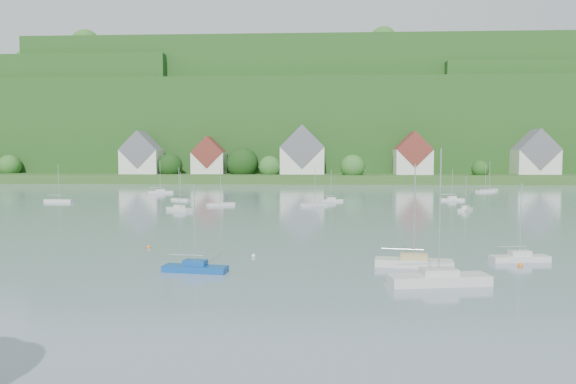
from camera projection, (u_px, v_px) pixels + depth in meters
The scene contains 15 objects.
far_shore_strip at pixel (290, 177), 217.63m from camera, with size 600.00×60.00×3.00m, color #28501E.
forested_ridge at pixel (297, 130), 284.48m from camera, with size 620.00×181.22×69.89m.
village_building_0 at pixel (141, 156), 206.91m from camera, with size 14.00×10.40×16.00m.
village_building_1 at pixel (209, 158), 207.69m from camera, with size 12.00×9.36×14.00m.
village_building_2 at pixel (302, 154), 204.83m from camera, with size 16.00×11.44×18.00m.
village_building_3 at pixel (413, 157), 200.88m from camera, with size 13.00×10.40×15.50m.
village_building_4 at pixel (535, 156), 202.59m from camera, with size 15.00×10.40×16.50m.
near_sailboat_1 at pixel (195, 267), 48.61m from camera, with size 5.85×2.42×7.67m.
near_sailboat_2 at pixel (414, 262), 50.88m from camera, with size 7.20×3.04×9.42m.
near_sailboat_3 at pixel (520, 257), 53.43m from camera, with size 5.75×2.34×7.54m.
near_sailboat_4 at pixel (439, 278), 43.86m from camera, with size 8.22×3.51×10.75m.
mooring_buoy_1 at pixel (254, 257), 55.70m from camera, with size 0.42×0.42×0.42m, color silver.
mooring_buoy_2 at pixel (520, 267), 50.94m from camera, with size 0.47×0.47×0.47m, color orange.
mooring_buoy_3 at pixel (149, 248), 61.08m from camera, with size 0.39×0.39×0.39m, color orange.
far_sailboat_cluster at pixel (343, 196), 132.10m from camera, with size 201.91×66.20×8.71m.
Camera 1 is at (10.06, -17.31, 10.30)m, focal length 34.68 mm.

